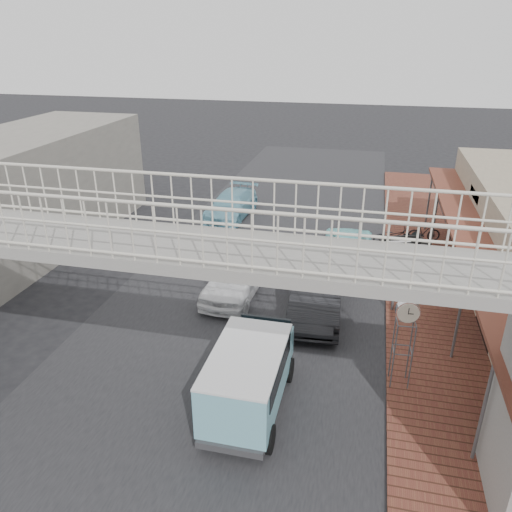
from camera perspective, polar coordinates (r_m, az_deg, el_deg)
The scene contains 14 objects.
ground at distance 15.88m, azimuth -3.93°, elevation -10.45°, with size 120.00×120.00×0.00m, color black.
road_strip at distance 15.88m, azimuth -3.93°, elevation -10.43°, with size 10.00×60.00×0.01m, color black.
sidewalk at distance 18.03m, azimuth 19.40°, elevation -7.15°, with size 3.00×40.00×0.10m, color brown.
footbridge at distance 11.02m, azimuth -10.47°, elevation -8.22°, with size 16.40×2.40×6.34m.
building_far_left at distance 24.66m, azimuth -25.15°, elevation 6.57°, with size 5.00×14.00×5.00m, color gray.
white_hatchback at distance 18.59m, azimuth -2.28°, elevation -2.25°, with size 1.75×4.34×1.48m, color white.
dark_sedan at distance 17.49m, azimuth 6.89°, elevation -4.03°, with size 1.68×4.81×1.59m, color black.
angkot_curb at distance 21.91m, azimuth 10.43°, elevation 1.23°, with size 2.04×4.42×1.23m, color #7ED9DB.
angkot_far at distance 26.57m, azimuth -2.83°, elevation 5.86°, with size 1.88×4.64×1.35m, color #6BA7BA.
angkot_van at distance 12.89m, azimuth -0.81°, elevation -13.06°, with size 1.80×3.89×1.90m.
motorcycle_near at distance 23.45m, azimuth 15.43°, elevation 2.20°, with size 0.63×1.82×0.96m, color black.
motorcycle_far at distance 24.39m, azimuth 18.63°, elevation 2.60°, with size 0.43×1.54×0.92m, color black.
street_clock at distance 13.70m, azimuth 16.89°, elevation -6.51°, with size 0.65×0.54×2.60m.
arrow_sign at distance 17.52m, azimuth 18.31°, elevation 0.88°, with size 1.75×1.17×2.90m.
Camera 1 is at (4.01, -12.45, 9.01)m, focal length 35.00 mm.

